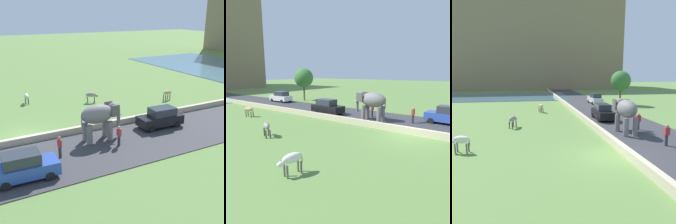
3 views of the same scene
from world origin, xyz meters
The scene contains 11 objects.
ground_plane centered at (0.00, 0.00, 0.00)m, with size 220.00×220.00×0.00m, color #608442.
barrier_wall centered at (1.20, 18.00, 0.28)m, with size 0.40×110.00×0.56m, color beige.
lake centered at (-14.00, 38.22, 0.04)m, with size 36.00×18.00×0.08m, color slate.
elephant centered at (3.42, 5.05, 2.04)m, with size 1.42×3.47×2.99m.
person_beside_elephant centered at (5.09, 5.81, 0.87)m, with size 0.36×0.22×1.63m.
person_trailing centered at (4.86, 1.22, 0.87)m, with size 0.36×0.22×1.63m.
car_blue centered at (6.57, -1.60, 0.90)m, with size 1.94×4.07×1.80m.
car_black centered at (3.43, 10.97, 0.90)m, with size 1.94×4.07×1.80m.
cow_white centered at (-9.39, 2.31, 0.84)m, with size 1.42×0.63×1.15m.
cow_tan centered at (-3.16, 16.93, 0.84)m, with size 0.68×1.42×1.15m.
cow_grey centered at (-6.38, 8.81, 0.84)m, with size 0.88×1.40×1.15m.
Camera 1 is at (23.26, -4.62, 9.82)m, focal length 48.29 mm.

